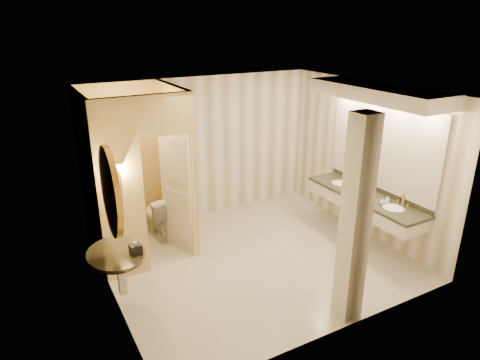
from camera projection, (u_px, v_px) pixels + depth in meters
name	position (u px, v px, depth m)	size (l,w,h in m)	color
floor	(254.00, 258.00, 6.99)	(4.50, 4.50, 0.00)	beige
ceiling	(256.00, 92.00, 6.04)	(4.50, 4.50, 0.00)	silver
wall_back	(202.00, 148.00, 8.16)	(4.50, 0.02, 2.70)	silver
wall_front	(344.00, 235.00, 4.87)	(4.50, 0.02, 2.70)	silver
wall_left	(105.00, 210.00, 5.51)	(0.02, 4.00, 2.70)	silver
wall_right	(365.00, 159.00, 7.53)	(0.02, 4.00, 2.70)	silver
toilet_closet	(164.00, 172.00, 6.80)	(1.50, 1.55, 2.70)	#F0D57D
wall_sconce	(119.00, 169.00, 5.87)	(0.14, 0.14, 0.42)	gold
vanity	(372.00, 152.00, 6.99)	(0.75, 2.47, 2.09)	beige
console_shelf	(113.00, 220.00, 5.28)	(0.91, 0.91, 1.90)	black
pillar	(355.00, 222.00, 5.20)	(0.28, 0.28, 2.70)	beige
tissue_box	(136.00, 249.00, 5.38)	(0.14, 0.14, 0.14)	black
toilet	(158.00, 215.00, 7.59)	(0.44, 0.77, 0.78)	white
soap_bottle_a	(387.00, 200.00, 6.87)	(0.06, 0.06, 0.12)	beige
soap_bottle_b	(382.00, 201.00, 6.83)	(0.08, 0.08, 0.11)	silver
soap_bottle_c	(347.00, 183.00, 7.45)	(0.08, 0.09, 0.22)	#C6B28C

